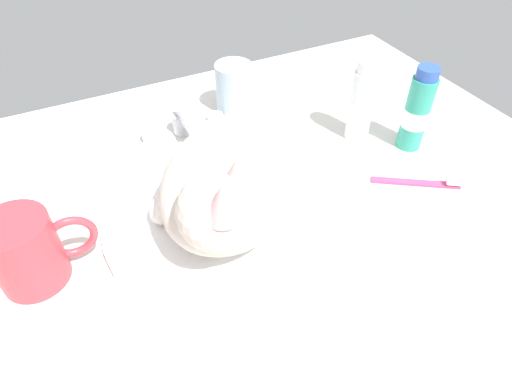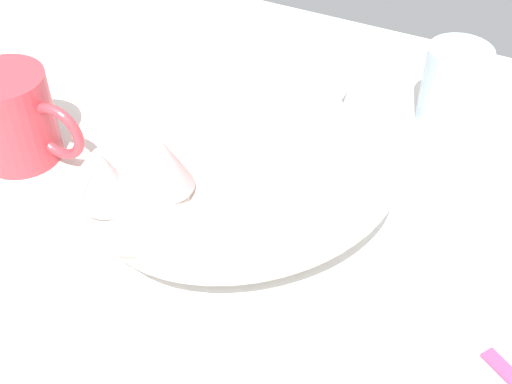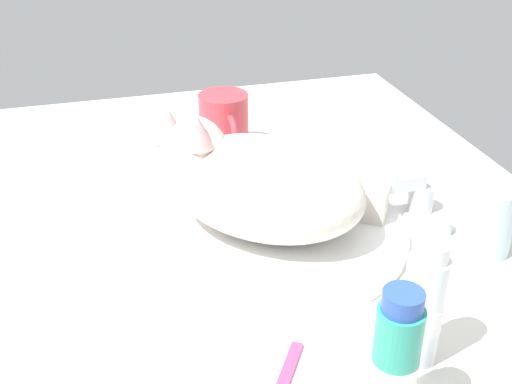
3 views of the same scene
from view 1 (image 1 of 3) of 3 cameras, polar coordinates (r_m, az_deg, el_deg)
The scene contains 9 objects.
ground_plane at distance 63.98cm, azimuth -2.40°, elevation -3.69°, with size 110.00×82.50×3.00cm, color silver.
sink_basin at distance 62.51cm, azimuth -2.45°, elevation -2.40°, with size 37.20×37.20×1.10cm, color white.
faucet at distance 77.23cm, azimuth -9.20°, elevation 8.78°, with size 14.75×8.91×5.73cm.
cat at distance 57.01cm, azimuth -3.19°, elevation 1.56°, with size 31.25×32.91×15.09cm.
coffee_mug at distance 58.42cm, azimuth -27.35°, elevation -6.80°, with size 12.41×8.05×9.49cm.
rinse_cup at distance 82.27cm, azimuth -2.86°, elevation 13.28°, with size 6.65×6.65×8.96cm.
toothpaste_bottle at distance 75.69cm, azimuth 13.44°, elevation 11.01°, with size 4.05×4.05×13.79cm.
mouthwash_bottle at distance 75.83cm, azimuth 20.04°, elevation 9.73°, with size 4.13×4.13×14.16cm.
toothbrush at distance 71.56cm, azimuth 20.60°, elevation 1.26°, with size 11.82×8.28×1.60cm.
Camera 1 is at (-17.18, -40.75, 44.73)cm, focal length 31.03 mm.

